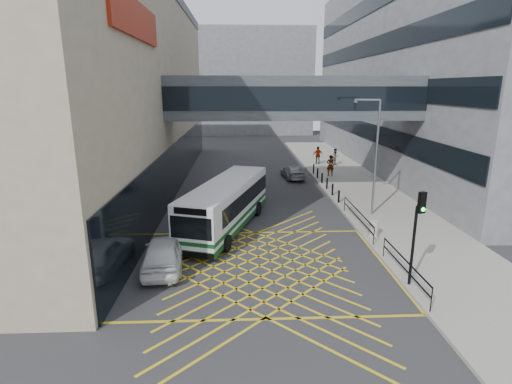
{
  "coord_description": "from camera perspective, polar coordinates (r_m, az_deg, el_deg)",
  "views": [
    {
      "loc": [
        -0.92,
        -17.47,
        8.29
      ],
      "look_at": [
        0.0,
        4.0,
        2.6
      ],
      "focal_mm": 28.0,
      "sensor_mm": 36.0,
      "label": 1
    }
  ],
  "objects": [
    {
      "name": "ground",
      "position": [
        19.36,
        0.51,
        -10.53
      ],
      "size": [
        120.0,
        120.0,
        0.0
      ],
      "primitive_type": "plane",
      "color": "#333335"
    },
    {
      "name": "building_whsmith",
      "position": [
        37.57,
        -30.24,
        12.44
      ],
      "size": [
        24.17,
        42.0,
        16.0
      ],
      "color": "tan",
      "rests_on": "ground"
    },
    {
      "name": "building_right",
      "position": [
        48.4,
        29.63,
        15.01
      ],
      "size": [
        24.09,
        44.0,
        20.0
      ],
      "color": "slate",
      "rests_on": "ground"
    },
    {
      "name": "building_far",
      "position": [
        77.48,
        -3.36,
        15.34
      ],
      "size": [
        28.0,
        16.0,
        18.0
      ],
      "primitive_type": "cube",
      "color": "slate",
      "rests_on": "ground"
    },
    {
      "name": "skybridge",
      "position": [
        29.74,
        5.27,
        13.25
      ],
      "size": [
        20.0,
        4.1,
        3.0
      ],
      "color": "#40454A",
      "rests_on": "ground"
    },
    {
      "name": "pavement",
      "position": [
        34.93,
        14.13,
        0.78
      ],
      "size": [
        6.0,
        54.0,
        0.16
      ],
      "primitive_type": "cube",
      "color": "gray",
      "rests_on": "ground"
    },
    {
      "name": "box_junction",
      "position": [
        19.36,
        0.51,
        -10.52
      ],
      "size": [
        12.0,
        9.0,
        0.01
      ],
      "color": "gold",
      "rests_on": "ground"
    },
    {
      "name": "bus",
      "position": [
        23.85,
        -4.18,
        -1.66
      ],
      "size": [
        5.32,
        10.44,
        2.86
      ],
      "rotation": [
        0.0,
        0.0,
        -0.31
      ],
      "color": "white",
      "rests_on": "ground"
    },
    {
      "name": "car_white",
      "position": [
        19.38,
        -13.04,
        -8.38
      ],
      "size": [
        2.35,
        5.02,
        1.55
      ],
      "primitive_type": "imported",
      "rotation": [
        0.0,
        0.0,
        3.22
      ],
      "color": "white",
      "rests_on": "ground"
    },
    {
      "name": "car_dark",
      "position": [
        34.12,
        -2.31,
        2.06
      ],
      "size": [
        3.23,
        5.14,
        1.5
      ],
      "primitive_type": "imported",
      "rotation": [
        0.0,
        0.0,
        2.84
      ],
      "color": "#232328",
      "rests_on": "ground"
    },
    {
      "name": "car_silver",
      "position": [
        37.29,
        5.28,
        2.94
      ],
      "size": [
        2.18,
        4.28,
        1.28
      ],
      "primitive_type": "imported",
      "rotation": [
        0.0,
        0.0,
        3.25
      ],
      "color": "gray",
      "rests_on": "ground"
    },
    {
      "name": "traffic_light",
      "position": [
        17.52,
        22.05,
        -4.46
      ],
      "size": [
        0.33,
        0.49,
        4.11
      ],
      "rotation": [
        0.0,
        0.0,
        0.31
      ],
      "color": "black",
      "rests_on": "pavement"
    },
    {
      "name": "street_lamp",
      "position": [
        26.51,
        16.48,
        5.73
      ],
      "size": [
        1.64,
        0.76,
        7.39
      ],
      "rotation": [
        0.0,
        0.0,
        -0.35
      ],
      "color": "slate",
      "rests_on": "pavement"
    },
    {
      "name": "litter_bin",
      "position": [
        23.37,
        16.47,
        -5.02
      ],
      "size": [
        0.51,
        0.51,
        0.88
      ],
      "primitive_type": "cylinder",
      "color": "#ADA89E",
      "rests_on": "pavement"
    },
    {
      "name": "kerb_railings",
      "position": [
        21.8,
        16.71,
        -5.7
      ],
      "size": [
        0.05,
        12.54,
        1.0
      ],
      "color": "black",
      "rests_on": "pavement"
    },
    {
      "name": "bollards",
      "position": [
        34.12,
        9.75,
        1.61
      ],
      "size": [
        0.14,
        10.14,
        0.9
      ],
      "color": "black",
      "rests_on": "pavement"
    },
    {
      "name": "pedestrian_a",
      "position": [
        38.05,
        10.58,
        3.75
      ],
      "size": [
        0.8,
        0.58,
        1.95
      ],
      "primitive_type": "imported",
      "rotation": [
        0.0,
        0.0,
        3.1
      ],
      "color": "gray",
      "rests_on": "pavement"
    },
    {
      "name": "pedestrian_b",
      "position": [
        43.31,
        11.28,
        4.92
      ],
      "size": [
        0.99,
        0.78,
        1.77
      ],
      "primitive_type": "imported",
      "rotation": [
        0.0,
        0.0,
        0.37
      ],
      "color": "gray",
      "rests_on": "pavement"
    },
    {
      "name": "pedestrian_c",
      "position": [
        43.78,
        8.85,
        5.22
      ],
      "size": [
        1.12,
        0.55,
        1.89
      ],
      "primitive_type": "imported",
      "rotation": [
        0.0,
        0.0,
        3.16
      ],
      "color": "gray",
      "rests_on": "pavement"
    }
  ]
}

